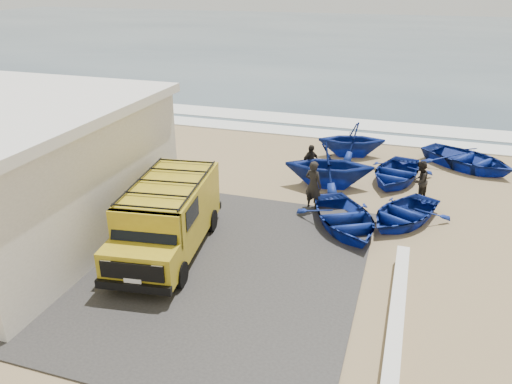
# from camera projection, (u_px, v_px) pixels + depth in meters

# --- Properties ---
(ground) EXTENTS (160.00, 160.00, 0.00)m
(ground) POSITION_uv_depth(u_px,v_px,m) (243.00, 237.00, 16.22)
(ground) COLOR #9A8159
(slab) EXTENTS (12.00, 10.00, 0.05)m
(slab) POSITION_uv_depth(u_px,v_px,m) (158.00, 257.00, 15.03)
(slab) COLOR #383633
(slab) RESTS_ON ground
(ocean) EXTENTS (180.00, 88.00, 0.01)m
(ocean) POSITION_uv_depth(u_px,v_px,m) (385.00, 39.00, 65.01)
(ocean) COLOR #385166
(ocean) RESTS_ON ground
(surf_line) EXTENTS (180.00, 1.60, 0.06)m
(surf_line) POSITION_uv_depth(u_px,v_px,m) (317.00, 133.00, 26.66)
(surf_line) COLOR white
(surf_line) RESTS_ON ground
(surf_wash) EXTENTS (180.00, 2.20, 0.04)m
(surf_wash) POSITION_uv_depth(u_px,v_px,m) (326.00, 121.00, 28.85)
(surf_wash) COLOR white
(surf_wash) RESTS_ON ground
(parapet) EXTENTS (0.35, 6.00, 0.55)m
(parapet) POSITION_uv_depth(u_px,v_px,m) (396.00, 315.00, 12.09)
(parapet) COLOR silver
(parapet) RESTS_ON ground
(van) EXTENTS (2.71, 5.43, 2.23)m
(van) POSITION_uv_depth(u_px,v_px,m) (168.00, 216.00, 14.99)
(van) COLOR gold
(van) RESTS_ON ground
(boat_near_left) EXTENTS (4.15, 4.57, 0.78)m
(boat_near_left) POSITION_uv_depth(u_px,v_px,m) (345.00, 218.00, 16.64)
(boat_near_left) COLOR navy
(boat_near_left) RESTS_ON ground
(boat_near_right) EXTENTS (3.70, 4.12, 0.70)m
(boat_near_right) POSITION_uv_depth(u_px,v_px,m) (403.00, 213.00, 17.07)
(boat_near_right) COLOR navy
(boat_near_right) RESTS_ON ground
(boat_mid_left) EXTENTS (3.92, 3.52, 1.84)m
(boat_mid_left) POSITION_uv_depth(u_px,v_px,m) (329.00, 165.00, 19.73)
(boat_mid_left) COLOR navy
(boat_mid_left) RESTS_ON ground
(boat_mid_right) EXTENTS (3.24, 4.05, 0.75)m
(boat_mid_right) POSITION_uv_depth(u_px,v_px,m) (396.00, 173.00, 20.47)
(boat_mid_right) COLOR navy
(boat_mid_right) RESTS_ON ground
(boat_far_left) EXTENTS (3.61, 3.30, 1.62)m
(boat_far_left) POSITION_uv_depth(u_px,v_px,m) (352.00, 139.00, 23.16)
(boat_far_left) COLOR navy
(boat_far_left) RESTS_ON ground
(boat_far_right) EXTENTS (5.02, 4.70, 0.85)m
(boat_far_right) POSITION_uv_depth(u_px,v_px,m) (468.00, 159.00, 21.83)
(boat_far_right) COLOR navy
(boat_far_right) RESTS_ON ground
(fisherman_front) EXTENTS (0.79, 0.66, 1.84)m
(fisherman_front) POSITION_uv_depth(u_px,v_px,m) (313.00, 185.00, 17.86)
(fisherman_front) COLOR black
(fisherman_front) RESTS_ON ground
(fisherman_middle) EXTENTS (0.86, 0.93, 1.55)m
(fisherman_middle) POSITION_uv_depth(u_px,v_px,m) (420.00, 181.00, 18.63)
(fisherman_middle) COLOR black
(fisherman_middle) RESTS_ON ground
(fisherman_back) EXTENTS (0.84, 0.93, 1.52)m
(fisherman_back) POSITION_uv_depth(u_px,v_px,m) (310.00, 163.00, 20.44)
(fisherman_back) COLOR black
(fisherman_back) RESTS_ON ground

